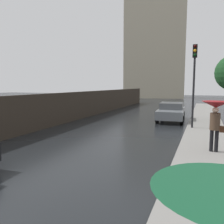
{
  "coord_description": "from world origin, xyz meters",
  "views": [
    {
      "loc": [
        4.9,
        -4.44,
        2.74
      ],
      "look_at": [
        0.89,
        5.67,
        1.45
      ],
      "focal_mm": 37.1,
      "sensor_mm": 36.0,
      "label": 1
    }
  ],
  "objects": [
    {
      "name": "pedestrian_with_umbrella_near",
      "position": [
        5.35,
        5.22,
        1.71
      ],
      "size": [
        1.04,
        1.04,
        1.97
      ],
      "rotation": [
        0.0,
        0.0,
        3.04
      ],
      "color": "black",
      "rests_on": "sidewalk_strip"
    },
    {
      "name": "distant_tower",
      "position": [
        -5.03,
        45.65,
        9.94
      ],
      "size": [
        12.84,
        10.19,
        23.52
      ],
      "color": "#B2A88E",
      "rests_on": "ground"
    },
    {
      "name": "car_grey_mid_road",
      "position": [
        2.65,
        13.49,
        0.71
      ],
      "size": [
        2.08,
        4.56,
        1.38
      ],
      "rotation": [
        0.0,
        0.0,
        0.05
      ],
      "color": "slate",
      "rests_on": "ground"
    },
    {
      "name": "traffic_light",
      "position": [
        4.32,
        10.27,
        3.52
      ],
      "size": [
        0.26,
        0.39,
        4.94
      ],
      "color": "black",
      "rests_on": "sidewalk_strip"
    },
    {
      "name": "ground",
      "position": [
        0.0,
        0.0,
        0.0
      ],
      "size": [
        120.0,
        120.0,
        0.0
      ],
      "primitive_type": "plane",
      "color": "black"
    }
  ]
}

